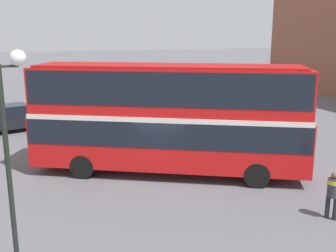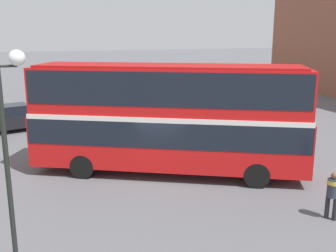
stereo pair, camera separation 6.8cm
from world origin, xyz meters
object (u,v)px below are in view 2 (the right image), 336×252
parked_car_kerb_near (12,118)px  parked_car_kerb_far (207,101)px  double_decker_bus (168,113)px  street_lamp_twin_globe (2,111)px  pedestrian_foreground (333,191)px

parked_car_kerb_near → parked_car_kerb_far: size_ratio=1.06×
double_decker_bus → street_lamp_twin_globe: 8.40m
parked_car_kerb_near → parked_car_kerb_far: bearing=-8.0°
pedestrian_foreground → parked_car_kerb_far: bearing=-136.3°
double_decker_bus → street_lamp_twin_globe: size_ratio=2.02×
pedestrian_foreground → parked_car_kerb_far: (4.27, 17.82, -0.17)m
pedestrian_foreground → street_lamp_twin_globe: street_lamp_twin_globe is taller
parked_car_kerb_far → parked_car_kerb_near: bearing=16.5°
parked_car_kerb_near → street_lamp_twin_globe: street_lamp_twin_globe is taller
double_decker_bus → parked_car_kerb_far: bearing=86.2°
double_decker_bus → street_lamp_twin_globe: street_lamp_twin_globe is taller
parked_car_kerb_near → street_lamp_twin_globe: size_ratio=0.81×
parked_car_kerb_far → street_lamp_twin_globe: bearing=61.7°
double_decker_bus → parked_car_kerb_far: double_decker_bus is taller
street_lamp_twin_globe → parked_car_kerb_far: bearing=51.8°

